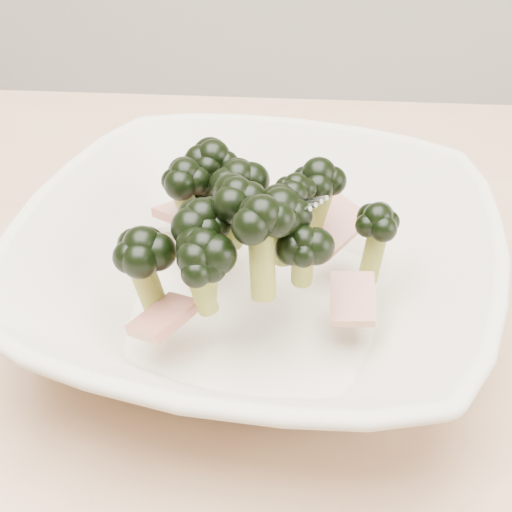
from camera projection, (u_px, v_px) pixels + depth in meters
name	position (u px, v px, depth m)	size (l,w,h in m)	color
dining_table	(109.00, 442.00, 0.53)	(1.20, 0.80, 0.75)	tan
broccoli_dish	(254.00, 264.00, 0.47)	(0.36, 0.36, 0.13)	beige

